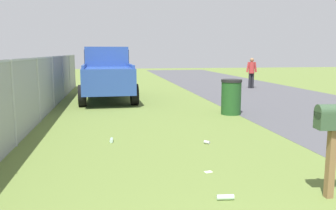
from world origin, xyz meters
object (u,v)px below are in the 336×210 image
pickup_truck (107,72)px  pedestrian (252,71)px  mailbox (333,125)px  trash_bin (231,97)px

pickup_truck → pedestrian: size_ratio=3.06×
pickup_truck → pedestrian: bearing=-68.8°
mailbox → pedestrian: (13.34, -4.55, -0.06)m
trash_bin → pedestrian: pedestrian is taller
mailbox → pedestrian: size_ratio=0.78×
mailbox → trash_bin: size_ratio=1.16×
pedestrian → trash_bin: bearing=162.8°
trash_bin → pedestrian: bearing=-27.1°
pickup_truck → mailbox: bearing=-165.9°
pickup_truck → trash_bin: pickup_truck is taller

